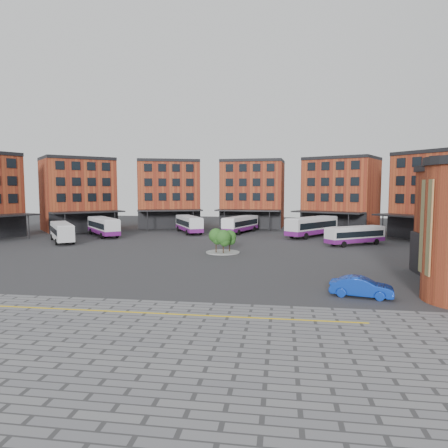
# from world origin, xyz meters

# --- Properties ---
(ground) EXTENTS (160.00, 160.00, 0.00)m
(ground) POSITION_xyz_m (0.00, 0.00, 0.00)
(ground) COLOR #28282B
(ground) RESTS_ON ground
(paving_zone) EXTENTS (50.00, 22.00, 0.02)m
(paving_zone) POSITION_xyz_m (2.00, -22.00, 0.01)
(paving_zone) COLOR slate
(paving_zone) RESTS_ON ground
(yellow_line) EXTENTS (26.00, 0.15, 0.02)m
(yellow_line) POSITION_xyz_m (2.00, -14.00, 0.03)
(yellow_line) COLOR gold
(yellow_line) RESTS_ON paving_zone
(main_building) EXTENTS (94.14, 42.48, 14.60)m
(main_building) POSITION_xyz_m (-4.77, 38.25, 7.23)
(main_building) COLOR #963F20
(main_building) RESTS_ON ground
(tree_island) EXTENTS (4.40, 4.40, 3.25)m
(tree_island) POSITION_xyz_m (2.08, 11.58, 1.89)
(tree_island) COLOR gray
(tree_island) RESTS_ON ground
(bus_a) EXTENTS (8.25, 9.91, 2.99)m
(bus_a) POSITION_xyz_m (-24.54, 18.81, 1.77)
(bus_a) COLOR silver
(bus_a) RESTS_ON ground
(bus_b) EXTENTS (9.52, 10.57, 3.26)m
(bus_b) POSITION_xyz_m (-21.63, 27.28, 1.77)
(bus_b) COLOR silver
(bus_b) RESTS_ON ground
(bus_c) EXTENTS (7.52, 11.23, 3.19)m
(bus_c) POSITION_xyz_m (-7.83, 34.45, 1.73)
(bus_c) COLOR silver
(bus_c) RESTS_ON ground
(bus_d) EXTENTS (6.08, 11.35, 3.13)m
(bus_d) POSITION_xyz_m (1.89, 35.88, 1.70)
(bus_d) COLOR silver
(bus_d) RESTS_ON ground
(bus_e) EXTENTS (9.67, 11.48, 3.46)m
(bus_e) POSITION_xyz_m (14.82, 31.32, 1.87)
(bus_e) COLOR silver
(bus_e) RESTS_ON ground
(bus_f) EXTENTS (9.44, 7.35, 2.77)m
(bus_f) POSITION_xyz_m (20.40, 21.83, 1.50)
(bus_f) COLOR silver
(bus_f) RESTS_ON ground
(blue_car) EXTENTS (4.95, 2.66, 1.55)m
(blue_car) POSITION_xyz_m (15.70, -7.69, 0.77)
(blue_car) COLOR #0C30A3
(blue_car) RESTS_ON ground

